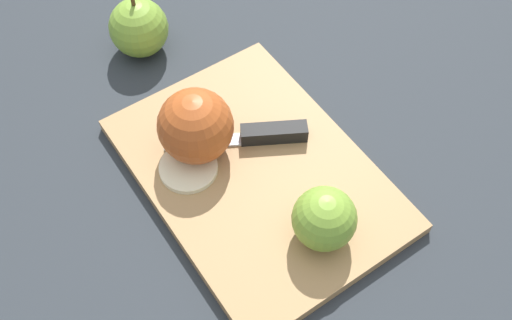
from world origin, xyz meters
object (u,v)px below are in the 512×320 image
Objects in this scene: apple_half_left at (324,218)px; apple_half_right at (195,126)px; knife at (264,134)px; apple_whole at (139,28)px.

apple_half_left is 0.79× the size of apple_half_right.
knife is at bearing -101.68° from apple_half_right.
knife is at bearing -158.79° from apple_whole.
apple_half_right reaches higher than knife.
apple_whole is (0.19, 0.01, -0.02)m from apple_half_right.
apple_whole is at bearing -49.72° from knife.
apple_whole is (0.21, 0.08, 0.01)m from knife.
knife is (-0.02, -0.07, -0.03)m from apple_half_right.
apple_half_left reaches higher than knife.
apple_whole is at bearing 65.62° from apple_half_left.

